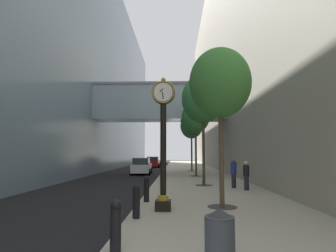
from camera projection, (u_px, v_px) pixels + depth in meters
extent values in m
plane|color=black|center=(162.00, 174.00, 28.83)|extent=(110.00, 110.00, 0.00)
cube|color=#ADA593|center=(192.00, 171.00, 31.72)|extent=(6.53, 80.00, 0.14)
cube|color=slate|center=(70.00, 63.00, 33.42)|extent=(9.00, 80.00, 25.89)
cube|color=#93A8B7|center=(160.00, 104.00, 28.60)|extent=(13.85, 3.20, 3.42)
cube|color=gray|center=(160.00, 87.00, 28.78)|extent=(13.85, 3.40, 0.24)
cube|color=#A89E89|center=(256.00, 50.00, 32.85)|extent=(9.00, 80.00, 28.66)
cube|color=black|center=(163.00, 205.00, 9.80)|extent=(0.55, 0.55, 0.35)
cylinder|color=gold|center=(163.00, 198.00, 9.83)|extent=(0.38, 0.39, 0.18)
cylinder|color=black|center=(163.00, 149.00, 9.99)|extent=(0.22, 0.22, 3.26)
cylinder|color=black|center=(163.00, 93.00, 10.19)|extent=(0.84, 0.28, 0.84)
torus|color=gold|center=(163.00, 92.00, 10.04)|extent=(0.82, 0.05, 0.82)
cylinder|color=white|center=(163.00, 92.00, 10.04)|extent=(0.69, 0.01, 0.69)
cylinder|color=white|center=(164.00, 94.00, 10.34)|extent=(0.69, 0.01, 0.69)
sphere|color=gold|center=(163.00, 80.00, 10.24)|extent=(0.16, 0.16, 0.16)
cube|color=black|center=(161.00, 90.00, 10.04)|extent=(0.14, 0.01, 0.14)
cube|color=black|center=(163.00, 95.00, 10.02)|extent=(0.05, 0.01, 0.26)
cylinder|color=black|center=(116.00, 230.00, 5.72)|extent=(0.23, 0.23, 0.87)
sphere|color=black|center=(116.00, 205.00, 5.77)|extent=(0.24, 0.24, 0.24)
cylinder|color=black|center=(136.00, 204.00, 8.63)|extent=(0.23, 0.23, 0.87)
sphere|color=black|center=(136.00, 188.00, 8.68)|extent=(0.24, 0.24, 0.24)
cylinder|color=black|center=(147.00, 191.00, 11.54)|extent=(0.23, 0.23, 0.87)
sphere|color=black|center=(147.00, 179.00, 11.59)|extent=(0.24, 0.24, 0.24)
cylinder|color=#333335|center=(222.00, 207.00, 10.35)|extent=(1.10, 1.10, 0.02)
cylinder|color=brown|center=(221.00, 155.00, 10.54)|extent=(0.18, 0.18, 3.84)
ellipsoid|color=#428438|center=(220.00, 83.00, 10.81)|extent=(2.39, 2.39, 2.75)
cylinder|color=#333335|center=(204.00, 185.00, 17.32)|extent=(1.10, 1.10, 0.02)
cylinder|color=#4C3D2D|center=(204.00, 149.00, 17.53)|extent=(0.18, 0.18, 4.46)
ellipsoid|color=#387F3D|center=(203.00, 99.00, 17.85)|extent=(2.74, 2.74, 3.15)
cylinder|color=#333335|center=(196.00, 176.00, 24.28)|extent=(1.10, 1.10, 0.02)
cylinder|color=brown|center=(196.00, 151.00, 24.49)|extent=(0.18, 0.18, 4.30)
ellipsoid|color=#387F3D|center=(196.00, 117.00, 24.78)|extent=(2.51, 2.51, 2.88)
cylinder|color=#333335|center=(192.00, 171.00, 31.24)|extent=(1.10, 1.10, 0.02)
cylinder|color=brown|center=(192.00, 152.00, 31.44)|extent=(0.18, 0.18, 4.16)
ellipsoid|color=#387F3D|center=(191.00, 126.00, 31.74)|extent=(2.54, 2.54, 2.93)
cylinder|color=#383D42|center=(220.00, 244.00, 4.76)|extent=(0.52, 0.52, 0.92)
cone|color=#272A2E|center=(219.00, 213.00, 4.81)|extent=(0.53, 0.53, 0.16)
cylinder|color=#23232D|center=(234.00, 181.00, 16.03)|extent=(0.33, 0.33, 0.82)
cylinder|color=navy|center=(233.00, 168.00, 16.10)|extent=(0.43, 0.43, 0.66)
sphere|color=#9E7556|center=(233.00, 160.00, 16.15)|extent=(0.25, 0.25, 0.25)
cylinder|color=#23232D|center=(247.00, 183.00, 15.16)|extent=(0.34, 0.34, 0.75)
cylinder|color=black|center=(246.00, 171.00, 15.22)|extent=(0.45, 0.45, 0.60)
sphere|color=beige|center=(246.00, 163.00, 15.26)|extent=(0.23, 0.23, 0.23)
cube|color=#AD191E|center=(153.00, 163.00, 41.48)|extent=(1.81, 4.43, 0.77)
cube|color=#282D38|center=(153.00, 159.00, 41.33)|extent=(1.59, 2.48, 0.63)
cylinder|color=black|center=(148.00, 165.00, 42.98)|extent=(0.22, 0.64, 0.64)
cylinder|color=black|center=(160.00, 165.00, 42.93)|extent=(0.22, 0.64, 0.64)
cylinder|color=black|center=(146.00, 166.00, 39.99)|extent=(0.22, 0.64, 0.64)
cylinder|color=black|center=(159.00, 166.00, 39.94)|extent=(0.22, 0.64, 0.64)
cube|color=silver|center=(142.00, 168.00, 28.27)|extent=(1.85, 4.10, 0.80)
cube|color=#282D38|center=(141.00, 161.00, 28.13)|extent=(1.60, 2.31, 0.65)
cylinder|color=black|center=(135.00, 170.00, 29.62)|extent=(0.24, 0.65, 0.64)
cylinder|color=black|center=(151.00, 170.00, 29.60)|extent=(0.24, 0.65, 0.64)
cylinder|color=black|center=(131.00, 172.00, 26.87)|extent=(0.24, 0.65, 0.64)
cylinder|color=black|center=(149.00, 172.00, 26.86)|extent=(0.24, 0.65, 0.64)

